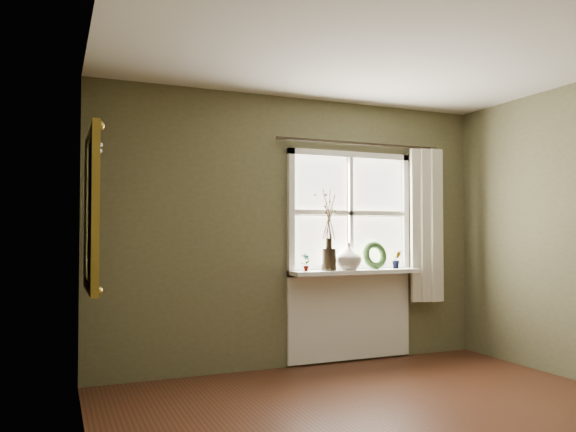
# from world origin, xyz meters

# --- Properties ---
(ceiling) EXTENTS (4.50, 4.50, 0.00)m
(ceiling) POSITION_xyz_m (0.00, 0.00, 2.60)
(ceiling) COLOR silver
(ceiling) RESTS_ON ground
(wall_back) EXTENTS (4.00, 0.10, 2.60)m
(wall_back) POSITION_xyz_m (0.00, 2.30, 1.30)
(wall_back) COLOR brown
(wall_back) RESTS_ON ground
(wall_left) EXTENTS (0.10, 4.50, 2.60)m
(wall_left) POSITION_xyz_m (-2.05, 0.00, 1.30)
(wall_left) COLOR brown
(wall_left) RESTS_ON ground
(window_frame) EXTENTS (1.36, 0.06, 1.24)m
(window_frame) POSITION_xyz_m (0.55, 2.23, 1.48)
(window_frame) COLOR white
(window_frame) RESTS_ON wall_back
(window_sill) EXTENTS (1.36, 0.26, 0.04)m
(window_sill) POSITION_xyz_m (0.55, 2.12, 0.90)
(window_sill) COLOR white
(window_sill) RESTS_ON wall_back
(window_apron) EXTENTS (1.36, 0.04, 0.88)m
(window_apron) POSITION_xyz_m (0.55, 2.23, 0.46)
(window_apron) COLOR white
(window_apron) RESTS_ON ground
(dark_jug) EXTENTS (0.17, 0.17, 0.21)m
(dark_jug) POSITION_xyz_m (0.26, 2.12, 1.03)
(dark_jug) COLOR black
(dark_jug) RESTS_ON window_sill
(cream_vase) EXTENTS (0.31, 0.31, 0.27)m
(cream_vase) POSITION_xyz_m (0.47, 2.12, 1.05)
(cream_vase) COLOR beige
(cream_vase) RESTS_ON window_sill
(wreath) EXTENTS (0.29, 0.15, 0.29)m
(wreath) POSITION_xyz_m (0.79, 2.16, 1.03)
(wreath) COLOR #24401C
(wreath) RESTS_ON window_sill
(potted_plant_left) EXTENTS (0.10, 0.08, 0.17)m
(potted_plant_left) POSITION_xyz_m (0.01, 2.12, 1.01)
(potted_plant_left) COLOR #24401C
(potted_plant_left) RESTS_ON window_sill
(potted_plant_right) EXTENTS (0.11, 0.10, 0.18)m
(potted_plant_right) POSITION_xyz_m (1.03, 2.12, 1.01)
(potted_plant_right) COLOR #24401C
(potted_plant_right) RESTS_ON window_sill
(curtain) EXTENTS (0.36, 0.12, 1.59)m
(curtain) POSITION_xyz_m (1.39, 2.13, 1.37)
(curtain) COLOR beige
(curtain) RESTS_ON wall_back
(curtain_rod) EXTENTS (1.84, 0.03, 0.03)m
(curtain_rod) POSITION_xyz_m (0.65, 2.17, 2.18)
(curtain_rod) COLOR black
(curtain_rod) RESTS_ON wall_back
(gilt_mirror) EXTENTS (0.10, 0.95, 1.13)m
(gilt_mirror) POSITION_xyz_m (-1.96, 1.43, 1.44)
(gilt_mirror) COLOR white
(gilt_mirror) RESTS_ON wall_left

